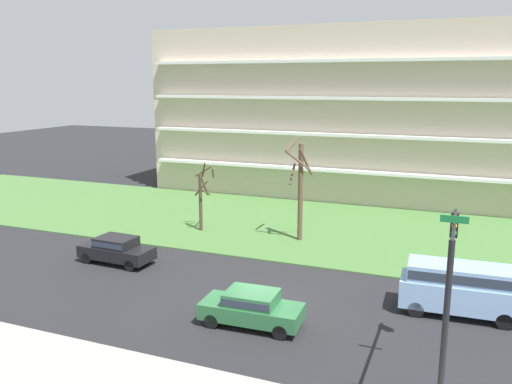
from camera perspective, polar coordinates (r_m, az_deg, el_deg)
ground at (r=25.29m, az=0.62°, el=-12.36°), size 160.00×160.00×0.00m
grass_lawn_strip at (r=37.90m, az=8.29°, el=-4.04°), size 80.00×16.00×0.08m
apartment_building at (r=51.02m, az=12.49°, el=8.46°), size 39.14×14.47×15.06m
tree_far_left at (r=36.79m, az=-5.89°, el=-0.45°), size 1.92×1.93×4.92m
tree_left at (r=34.21m, az=4.81°, el=0.52°), size 1.77×1.77×6.87m
sedan_green_near_left at (r=23.13m, az=-0.49°, el=-12.40°), size 4.46×1.96×1.57m
van_blue_center_left at (r=25.65m, az=21.36°, el=-9.49°), size 5.28×2.21×2.36m
sedan_black_center_right at (r=31.66m, az=-14.96°, el=-5.99°), size 4.48×2.00×1.57m
traffic_signal_mast at (r=17.88m, az=20.31°, el=-9.12°), size 0.90×5.44×6.13m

